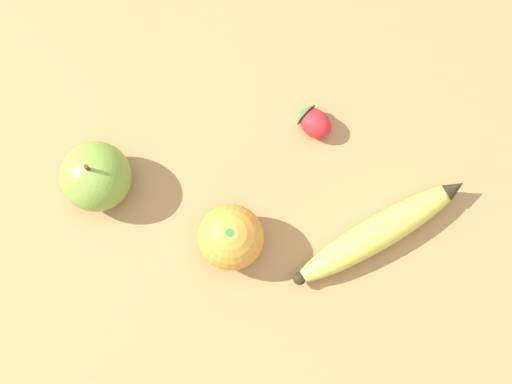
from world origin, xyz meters
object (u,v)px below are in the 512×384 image
at_px(orange, 231,237).
at_px(strawberry, 313,122).
at_px(banana, 380,232).
at_px(apple, 96,177).

bearing_deg(orange, strawberry, 30.59).
bearing_deg(strawberry, orange, 99.25).
bearing_deg(banana, orange, 153.02).
bearing_deg(apple, banana, -35.74).
bearing_deg(orange, banana, -22.15).
distance_m(strawberry, apple, 0.26).
relative_size(orange, strawberry, 1.41).
bearing_deg(orange, apple, 130.60).
relative_size(banana, strawberry, 4.30).
height_order(banana, strawberry, banana).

